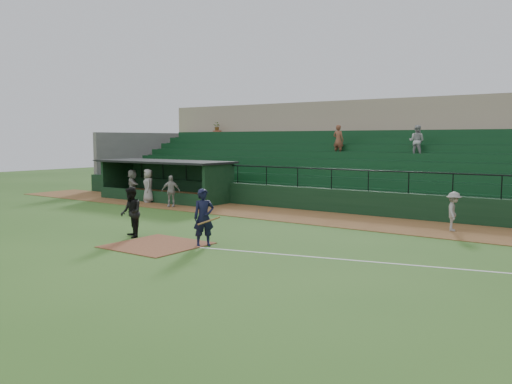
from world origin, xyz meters
The scene contains 12 objects.
ground centered at (0.00, 0.00, 0.00)m, with size 90.00×90.00×0.00m, color #305A1D.
warning_track centered at (0.00, 8.00, 0.01)m, with size 40.00×4.00×0.03m, color brown.
home_plate_dirt centered at (0.00, -1.00, 0.01)m, with size 3.00×3.00×0.03m, color brown.
foul_line centered at (8.00, 1.20, 0.01)m, with size 18.00×0.09×0.01m, color white.
stadium_structure centered at (0.00, 16.46, 2.30)m, with size 38.00×13.08×6.40m.
dugout centered at (-9.75, 9.56, 1.33)m, with size 8.90×3.20×2.42m.
batter_at_plate centered at (1.43, -0.13, 1.01)m, with size 1.20×0.88×2.01m.
umpire centered at (-1.91, -0.48, 0.96)m, with size 0.93×0.73×1.92m, color black.
runner centered at (7.69, 7.92, 0.82)m, with size 1.03×0.59×1.59m, color gray.
dugout_player_a centered at (-7.09, 6.91, 0.89)m, with size 1.01×0.42×1.72m, color #AAA39F.
dugout_player_b centered at (-9.59, 7.60, 1.00)m, with size 0.95×0.62×1.95m, color #99948F.
dugout_player_c centered at (-11.41, 8.01, 0.95)m, with size 1.71×0.54×1.85m, color #A5A19A.
Camera 1 is at (13.57, -14.03, 3.73)m, focal length 37.50 mm.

